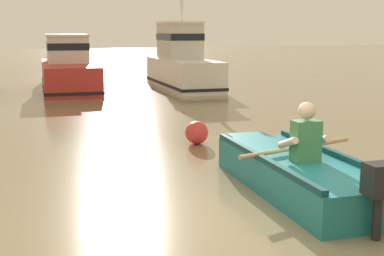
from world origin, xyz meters
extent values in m
plane|color=#7A6B4C|center=(0.00, 0.00, 0.00)|extent=(120.00, 120.00, 0.00)
cube|color=#1E727A|center=(1.23, 0.68, 0.22)|extent=(1.51, 3.22, 0.44)
cube|color=#1E727A|center=(1.46, 2.39, 0.22)|extent=(0.65, 0.48, 0.42)
cube|color=#103F43|center=(0.72, 0.75, 0.47)|extent=(0.49, 3.02, 0.08)
cube|color=#103F43|center=(1.73, 0.61, 0.47)|extent=(0.49, 3.02, 0.08)
cube|color=teal|center=(1.21, 0.58, 0.40)|extent=(1.04, 0.41, 0.06)
cylinder|color=black|center=(1.01, -0.96, 0.27)|extent=(0.11, 0.11, 0.54)
cube|color=black|center=(1.01, -0.96, 0.62)|extent=(0.31, 0.28, 0.32)
cube|color=#3F7F4C|center=(1.21, 0.53, 0.70)|extent=(0.37, 0.26, 0.52)
sphere|color=beige|center=(1.21, 0.53, 1.08)|extent=(0.22, 0.22, 0.22)
cylinder|color=beige|center=(1.00, 0.61, 0.68)|extent=(0.15, 0.43, 0.23)
cylinder|color=beige|center=(1.43, 0.55, 0.68)|extent=(0.15, 0.43, 0.23)
cylinder|color=tan|center=(1.42, 1.00, 0.50)|extent=(1.98, 0.41, 0.06)
cube|color=#B72D28|center=(0.93, 14.26, 0.47)|extent=(2.56, 6.20, 0.95)
cube|color=black|center=(0.93, 14.26, 0.17)|extent=(2.60, 6.25, 0.10)
cube|color=silver|center=(1.00, 14.79, 1.41)|extent=(1.71, 2.69, 0.92)
cube|color=black|center=(1.00, 14.79, 1.52)|extent=(1.74, 2.72, 0.24)
cube|color=white|center=(1.00, 14.79, 1.91)|extent=(1.79, 2.83, 0.08)
cube|color=white|center=(4.84, 13.02, 0.52)|extent=(2.16, 5.36, 1.05)
cube|color=black|center=(4.84, 13.02, 0.18)|extent=(2.21, 5.40, 0.10)
cube|color=beige|center=(4.90, 13.49, 1.69)|extent=(1.46, 2.32, 1.27)
cube|color=black|center=(4.90, 13.49, 1.85)|extent=(1.50, 2.35, 0.24)
cube|color=white|center=(4.90, 13.49, 2.36)|extent=(1.53, 2.43, 0.08)
cylinder|color=silver|center=(4.86, 13.15, 2.77)|extent=(0.10, 0.10, 3.45)
sphere|color=red|center=(1.25, 3.89, 0.21)|extent=(0.43, 0.43, 0.43)
camera|label=1|loc=(-2.68, -4.76, 2.04)|focal=49.36mm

